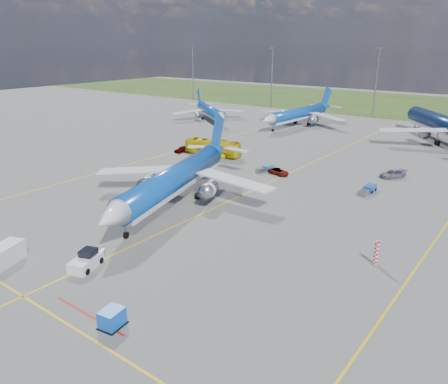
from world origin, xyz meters
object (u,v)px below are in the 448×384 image
Objects in this scene: warning_post at (377,253)px; baggage_tug_w at (368,190)px; service_car_b at (279,172)px; uld_container at (112,318)px; main_airliner at (176,202)px; service_van at (3,255)px; bg_jet_n at (442,143)px; baggage_tug_c at (266,169)px; service_car_a at (182,149)px; apron_bus at (213,147)px; service_car_c at (393,174)px; bg_jet_nw at (210,121)px; pushback_tug at (87,261)px; bg_jet_nnw at (297,125)px.

warning_post reaches higher than baggage_tug_w.
warning_post reaches higher than service_car_b.
main_airliner is at bearing 114.30° from uld_container.
service_van reaches higher than service_car_b.
service_van is at bearing 37.18° from bg_jet_n.
baggage_tug_c is at bearing 68.59° from main_airliner.
bg_jet_n reaches higher than main_airliner.
service_car_a reaches higher than baggage_tug_c.
service_car_c is at bearing -86.53° from apron_bus.
bg_jet_nw is 6.72× the size of service_car_c.
main_airliner reaches higher than baggage_tug_w.
pushback_tug is (6.53, -21.61, 0.79)m from main_airliner.
service_van is 1.17× the size of service_car_b.
bg_jet_nnw is at bearing 83.88° from pushback_tug.
uld_container is at bearing -156.97° from apron_bus.
bg_jet_nw is 77.85m from baggage_tug_w.
apron_bus is (-14.25, 27.49, 1.83)m from main_airliner.
warning_post is 75.06m from bg_jet_n.
service_car_c is at bearing 39.07° from main_airliner.
service_car_a is 44.65m from baggage_tug_w.
service_car_a is at bearing 7.72° from bg_jet_n.
uld_container is at bearing -93.25° from baggage_tug_w.
bg_jet_nnw reaches higher than uld_container.
service_van is at bearing -143.08° from warning_post.
pushback_tug is at bearing -163.50° from service_car_b.
main_airliner is 20.74× the size of uld_container.
pushback_tug reaches higher than uld_container.
service_van is at bearing -172.98° from service_car_b.
bg_jet_nnw is at bearing -35.12° from bg_jet_nw.
bg_jet_nnw is at bearing 78.77° from service_van.
bg_jet_nw is at bearing 139.76° from warning_post.
bg_jet_nw is 0.78× the size of main_airliner.
service_car_b is (-18.83, -50.00, 0.60)m from bg_jet_n.
service_car_a reaches higher than baggage_tug_w.
baggage_tug_c is (18.74, -48.50, 0.47)m from bg_jet_nnw.
bg_jet_nnw is at bearing 87.76° from service_car_a.
service_car_a is at bearing 113.58° from main_airliner.
uld_container is 51.73m from service_car_b.
pushback_tug is 55.04m from service_car_a.
baggage_tug_c is at bearing -117.82° from service_car_c.
apron_bus is (-20.78, 49.10, 1.03)m from pushback_tug.
service_van is at bearing -85.74° from baggage_tug_c.
bg_jet_n is at bearing 77.52° from uld_container.
bg_jet_nnw is 8.57× the size of baggage_tug_c.
uld_container is at bearing -73.81° from main_airliner.
bg_jet_nnw is 63.29m from baggage_tug_w.
service_car_c is (16.90, 56.23, -0.06)m from pushback_tug.
warning_post is at bearing -31.25° from baggage_tug_c.
bg_jet_nw is at bearing 95.15° from service_van.
baggage_tug_c is at bearing 27.38° from bg_jet_n.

